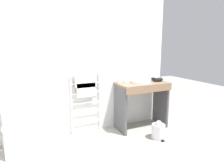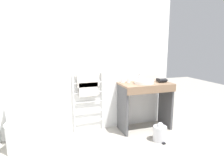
% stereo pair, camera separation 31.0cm
% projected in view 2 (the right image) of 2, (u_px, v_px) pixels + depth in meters
% --- Properties ---
extents(wall_back, '(3.20, 0.12, 2.50)m').
position_uv_depth(wall_back, '(88.00, 63.00, 3.54)').
color(wall_back, white).
rests_on(wall_back, ground_plane).
extents(toilet, '(0.40, 0.55, 0.78)m').
position_uv_depth(toilet, '(20.00, 130.00, 2.97)').
color(toilet, white).
rests_on(toilet, ground_plane).
extents(towel_radiator, '(0.55, 0.06, 1.12)m').
position_uv_depth(towel_radiator, '(88.00, 89.00, 3.51)').
color(towel_radiator, silver).
rests_on(towel_radiator, ground_plane).
extents(vanity_counter, '(0.93, 0.53, 0.88)m').
position_uv_depth(vanity_counter, '(145.00, 99.00, 3.67)').
color(vanity_counter, '#84664C').
rests_on(vanity_counter, ground_plane).
extents(sink_basin, '(0.36, 0.36, 0.06)m').
position_uv_depth(sink_basin, '(144.00, 82.00, 3.58)').
color(sink_basin, white).
rests_on(sink_basin, vanity_counter).
extents(faucet, '(0.02, 0.10, 0.16)m').
position_uv_depth(faucet, '(139.00, 76.00, 3.75)').
color(faucet, silver).
rests_on(faucet, vanity_counter).
extents(cup_near_wall, '(0.07, 0.07, 0.10)m').
position_uv_depth(cup_near_wall, '(123.00, 80.00, 3.67)').
color(cup_near_wall, white).
rests_on(cup_near_wall, vanity_counter).
extents(cup_near_edge, '(0.06, 0.06, 0.10)m').
position_uv_depth(cup_near_edge, '(129.00, 80.00, 3.64)').
color(cup_near_edge, white).
rests_on(cup_near_edge, vanity_counter).
extents(hair_dryer, '(0.20, 0.18, 0.07)m').
position_uv_depth(hair_dryer, '(162.00, 80.00, 3.68)').
color(hair_dryer, black).
rests_on(hair_dryer, vanity_counter).
extents(trash_bin, '(0.22, 0.26, 0.32)m').
position_uv_depth(trash_bin, '(160.00, 133.00, 3.28)').
color(trash_bin, silver).
rests_on(trash_bin, ground_plane).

